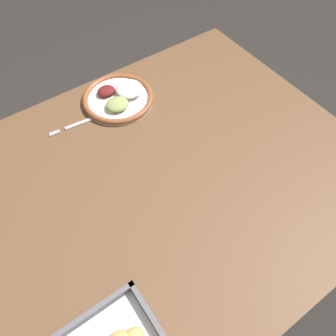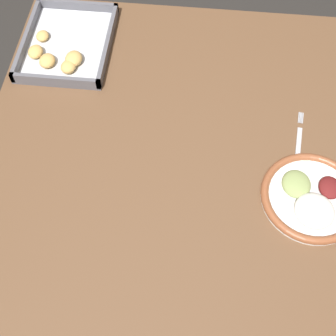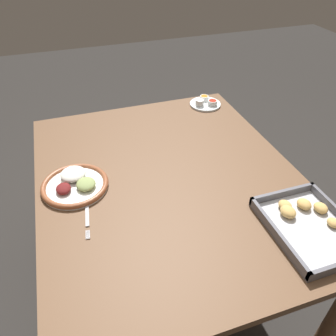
# 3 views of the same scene
# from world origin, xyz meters

# --- Properties ---
(ground_plane) EXTENTS (8.00, 8.00, 0.00)m
(ground_plane) POSITION_xyz_m (0.00, 0.00, 0.00)
(ground_plane) COLOR #282623
(dining_table) EXTENTS (1.21, 0.99, 0.75)m
(dining_table) POSITION_xyz_m (0.00, 0.00, 0.65)
(dining_table) COLOR brown
(dining_table) RESTS_ON ground_plane
(dinner_plate) EXTENTS (0.25, 0.25, 0.04)m
(dinner_plate) POSITION_xyz_m (-0.05, -0.35, 0.77)
(dinner_plate) COLOR white
(dinner_plate) RESTS_ON dining_table
(fork) EXTENTS (0.20, 0.04, 0.00)m
(fork) POSITION_xyz_m (0.10, -0.33, 0.76)
(fork) COLOR #B2B2B7
(fork) RESTS_ON dining_table
(baking_tray) EXTENTS (0.32, 0.25, 0.04)m
(baking_tray) POSITION_xyz_m (0.38, 0.34, 0.77)
(baking_tray) COLOR #595960
(baking_tray) RESTS_ON dining_table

